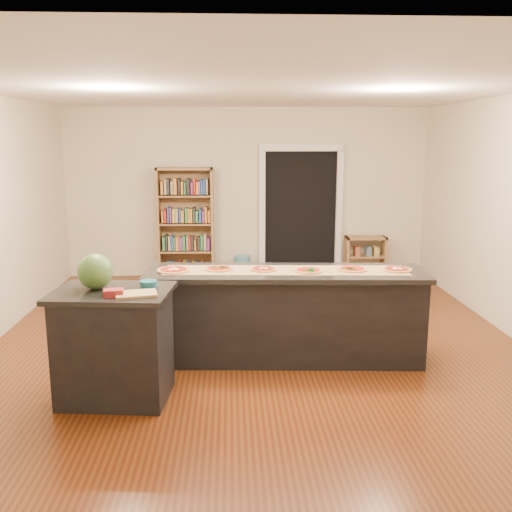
{
  "coord_description": "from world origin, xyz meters",
  "views": [
    {
      "loc": [
        -0.29,
        -6.05,
        2.28
      ],
      "look_at": [
        0.0,
        0.2,
        1.0
      ],
      "focal_mm": 40.0,
      "sensor_mm": 36.0,
      "label": 1
    }
  ],
  "objects_px": {
    "waste_bin": "(242,267)",
    "watermelon": "(95,271)",
    "bookshelf": "(186,224)",
    "kitchen_island": "(285,315)",
    "side_counter": "(115,345)",
    "low_shelf": "(365,256)"
  },
  "relations": [
    {
      "from": "waste_bin",
      "to": "watermelon",
      "type": "xyz_separation_m",
      "value": [
        -1.38,
        -4.39,
        0.96
      ]
    },
    {
      "from": "bookshelf",
      "to": "watermelon",
      "type": "distance_m",
      "value": 4.47
    },
    {
      "from": "kitchen_island",
      "to": "side_counter",
      "type": "relative_size",
      "value": 2.86
    },
    {
      "from": "kitchen_island",
      "to": "waste_bin",
      "type": "bearing_deg",
      "value": 99.07
    },
    {
      "from": "waste_bin",
      "to": "low_shelf",
      "type": "bearing_deg",
      "value": 1.81
    },
    {
      "from": "waste_bin",
      "to": "bookshelf",
      "type": "bearing_deg",
      "value": 177.05
    },
    {
      "from": "kitchen_island",
      "to": "low_shelf",
      "type": "height_order",
      "value": "kitchen_island"
    },
    {
      "from": "kitchen_island",
      "to": "bookshelf",
      "type": "distance_m",
      "value": 3.87
    },
    {
      "from": "low_shelf",
      "to": "watermelon",
      "type": "relative_size",
      "value": 2.19
    },
    {
      "from": "bookshelf",
      "to": "watermelon",
      "type": "height_order",
      "value": "bookshelf"
    },
    {
      "from": "kitchen_island",
      "to": "watermelon",
      "type": "relative_size",
      "value": 9.3
    },
    {
      "from": "kitchen_island",
      "to": "waste_bin",
      "type": "distance_m",
      "value": 3.6
    },
    {
      "from": "watermelon",
      "to": "side_counter",
      "type": "bearing_deg",
      "value": -24.62
    },
    {
      "from": "bookshelf",
      "to": "low_shelf",
      "type": "xyz_separation_m",
      "value": [
        3.01,
        0.02,
        -0.58
      ]
    },
    {
      "from": "bookshelf",
      "to": "low_shelf",
      "type": "relative_size",
      "value": 2.71
    },
    {
      "from": "kitchen_island",
      "to": "bookshelf",
      "type": "xyz_separation_m",
      "value": [
        -1.3,
        3.62,
        0.44
      ]
    },
    {
      "from": "bookshelf",
      "to": "side_counter",
      "type": "bearing_deg",
      "value": -93.82
    },
    {
      "from": "side_counter",
      "to": "bookshelf",
      "type": "height_order",
      "value": "bookshelf"
    },
    {
      "from": "watermelon",
      "to": "kitchen_island",
      "type": "bearing_deg",
      "value": 25.16
    },
    {
      "from": "kitchen_island",
      "to": "watermelon",
      "type": "distance_m",
      "value": 2.04
    },
    {
      "from": "side_counter",
      "to": "waste_bin",
      "type": "distance_m",
      "value": 4.64
    },
    {
      "from": "kitchen_island",
      "to": "side_counter",
      "type": "distance_m",
      "value": 1.83
    }
  ]
}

